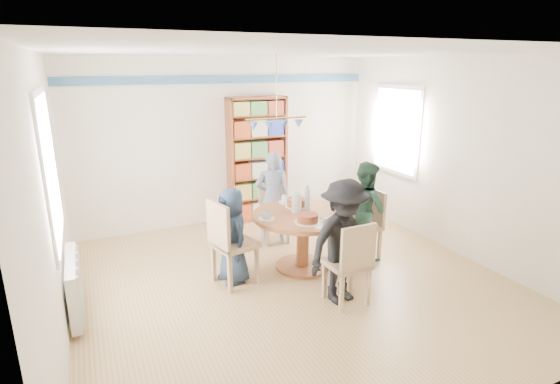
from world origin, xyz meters
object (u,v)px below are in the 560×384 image
chair_near (351,260)px  person_left (232,236)px  chair_left (228,239)px  chair_right (368,220)px  person_near (344,242)px  person_far (273,198)px  radiator (74,285)px  bookshelf (257,161)px  person_right (365,210)px  dining_table (303,228)px  chair_far (273,210)px

chair_near → person_left: (-0.99, 1.08, 0.06)m
chair_left → chair_right: size_ratio=1.13×
chair_near → person_near: person_near is taller
person_far → radiator: bearing=41.0°
chair_right → person_left: person_left is taller
chair_near → bookshelf: (0.13, 3.06, 0.49)m
chair_right → person_left: 1.94m
chair_near → person_right: bearing=48.9°
dining_table → person_left: person_left is taller
chair_near → chair_left: bearing=136.8°
radiator → chair_left: chair_left is taller
radiator → dining_table: size_ratio=0.77×
dining_table → person_right: bearing=-1.0°
radiator → chair_left: (1.69, -0.02, 0.24)m
radiator → chair_right: bearing=-0.1°
person_far → bookshelf: (0.19, 1.08, 0.33)m
person_near → bookshelf: bookshelf is taller
chair_right → person_right: 0.16m
chair_far → person_right: 1.41m
person_right → person_far: bearing=45.5°
dining_table → chair_left: chair_left is taller
chair_right → chair_near: chair_near is taller
bookshelf → chair_far: bearing=-98.2°
chair_left → bookshelf: (1.20, 2.06, 0.44)m
radiator → person_left: person_left is taller
person_right → radiator: bearing=90.4°
dining_table → bookshelf: size_ratio=0.62×
chair_left → chair_near: 1.47m
radiator → person_near: (2.73, -0.90, 0.36)m
dining_table → person_far: 0.95m
chair_far → chair_near: size_ratio=0.89×
chair_left → person_near: person_near is taller
radiator → person_left: bearing=1.8°
person_far → person_near: person_near is taller
chair_far → person_right: size_ratio=0.65×
bookshelf → radiator: bearing=-144.7°
radiator → person_left: size_ratio=0.84×
radiator → person_far: (2.69, 0.96, 0.34)m
radiator → person_far: size_ratio=0.72×
chair_right → person_far: person_far is taller
dining_table → person_left: size_ratio=1.09×
radiator → chair_right: (3.70, -0.00, 0.17)m
chair_left → person_right: (1.97, 0.03, 0.09)m
person_right → person_near: size_ratio=0.95×
person_left → chair_left: bearing=-54.5°
radiator → person_far: bearing=19.7°
chair_right → person_far: (-1.01, 0.97, 0.18)m
radiator → dining_table: dining_table is taller
person_left → person_near: person_near is taller
dining_table → person_left: (-0.94, 0.03, 0.04)m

